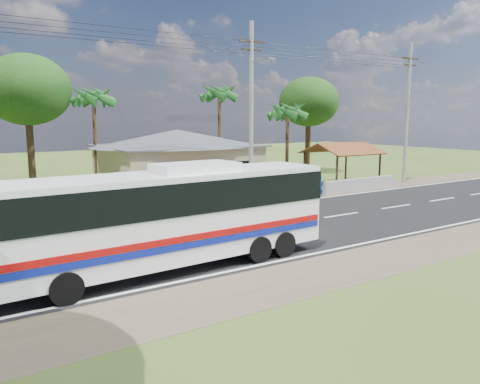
# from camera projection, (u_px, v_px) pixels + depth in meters

# --- Properties ---
(ground) EXTENTS (120.00, 120.00, 0.00)m
(ground) POSITION_uv_depth(u_px,v_px,m) (275.00, 226.00, 22.86)
(ground) COLOR #32491A
(ground) RESTS_ON ground
(road) EXTENTS (120.00, 16.00, 0.03)m
(road) POSITION_uv_depth(u_px,v_px,m) (275.00, 225.00, 22.86)
(road) COLOR black
(road) RESTS_ON ground
(house) EXTENTS (12.40, 10.00, 5.00)m
(house) POSITION_uv_depth(u_px,v_px,m) (178.00, 154.00, 33.75)
(house) COLOR tan
(house) RESTS_ON ground
(waiting_shed) EXTENTS (5.20, 4.48, 3.35)m
(waiting_shed) POSITION_uv_depth(u_px,v_px,m) (342.00, 150.00, 36.47)
(waiting_shed) COLOR #342112
(waiting_shed) RESTS_ON ground
(concrete_barrier) EXTENTS (7.00, 0.30, 0.90)m
(concrete_barrier) POSITION_uv_depth(u_px,v_px,m) (360.00, 184.00, 33.88)
(concrete_barrier) COLOR #9E9E99
(concrete_barrier) RESTS_ON ground
(utility_poles) EXTENTS (32.80, 2.22, 11.00)m
(utility_poles) POSITION_uv_depth(u_px,v_px,m) (247.00, 109.00, 28.77)
(utility_poles) COLOR #9E9E99
(utility_poles) RESTS_ON ground
(palm_near) EXTENTS (2.80, 2.80, 6.70)m
(palm_near) POSITION_uv_depth(u_px,v_px,m) (288.00, 112.00, 36.19)
(palm_near) COLOR #47301E
(palm_near) RESTS_ON ground
(palm_mid) EXTENTS (2.80, 2.80, 8.20)m
(palm_mid) POSITION_uv_depth(u_px,v_px,m) (219.00, 94.00, 37.81)
(palm_mid) COLOR #47301E
(palm_mid) RESTS_ON ground
(palm_far) EXTENTS (2.80, 2.80, 7.70)m
(palm_far) POSITION_uv_depth(u_px,v_px,m) (93.00, 97.00, 32.92)
(palm_far) COLOR #47301E
(palm_far) RESTS_ON ground
(tree_behind_house) EXTENTS (6.00, 6.00, 9.61)m
(tree_behind_house) POSITION_uv_depth(u_px,v_px,m) (27.00, 90.00, 32.36)
(tree_behind_house) COLOR #47301E
(tree_behind_house) RESTS_ON ground
(tree_behind_shed) EXTENTS (5.60, 5.60, 9.02)m
(tree_behind_shed) POSITION_uv_depth(u_px,v_px,m) (309.00, 102.00, 43.68)
(tree_behind_shed) COLOR #47301E
(tree_behind_shed) RESTS_ON ground
(coach_bus) EXTENTS (11.88, 2.97, 3.66)m
(coach_bus) POSITION_uv_depth(u_px,v_px,m) (171.00, 210.00, 16.00)
(coach_bus) COLOR white
(coach_bus) RESTS_ON ground
(motorcycle) EXTENTS (1.70, 0.82, 0.86)m
(motorcycle) POSITION_uv_depth(u_px,v_px,m) (346.00, 184.00, 34.38)
(motorcycle) COLOR black
(motorcycle) RESTS_ON ground
(person) EXTENTS (0.56, 0.38, 1.50)m
(person) POSITION_uv_depth(u_px,v_px,m) (320.00, 187.00, 30.66)
(person) COLOR #1A4193
(person) RESTS_ON ground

